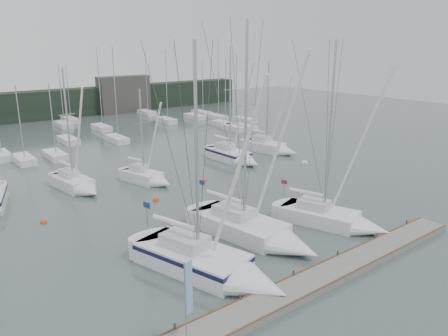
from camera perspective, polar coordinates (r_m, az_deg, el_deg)
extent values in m
plane|color=#4D5D5B|center=(30.17, 6.01, -10.20)|extent=(160.00, 160.00, 0.00)
cube|color=slate|center=(27.14, 13.52, -13.32)|extent=(24.00, 2.00, 0.40)
cube|color=black|center=(84.20, -24.70, 7.31)|extent=(90.00, 4.00, 5.00)
cube|color=#413E3B|center=(88.05, -12.93, 9.36)|extent=(10.00, 3.00, 7.00)
cube|color=silver|center=(84.63, -10.05, 7.10)|extent=(1.80, 4.50, 0.90)
cylinder|color=#A2A5AA|center=(83.47, -10.09, 11.14)|extent=(0.12, 0.12, 11.14)
cube|color=silver|center=(71.30, -15.71, 5.07)|extent=(1.80, 4.50, 0.90)
cylinder|color=#A2A5AA|center=(69.95, -15.95, 10.12)|extent=(0.12, 0.12, 11.82)
cube|color=silver|center=(57.99, -27.11, 1.41)|extent=(1.80, 4.50, 0.90)
cube|color=silver|center=(75.84, -20.25, 5.31)|extent=(1.80, 4.50, 0.90)
cylinder|color=#A2A5AA|center=(74.66, -20.51, 9.09)|extent=(0.12, 0.12, 9.27)
cube|color=silver|center=(71.71, -0.07, 5.73)|extent=(1.80, 4.50, 0.90)
cylinder|color=#A2A5AA|center=(70.52, 0.18, 10.07)|extent=(0.12, 0.12, 10.08)
cube|color=silver|center=(75.46, 2.75, 6.24)|extent=(1.80, 4.50, 0.90)
cylinder|color=#A2A5AA|center=(74.23, 3.08, 11.18)|extent=(0.12, 0.12, 12.23)
cube|color=silver|center=(54.87, -24.68, 0.96)|extent=(1.80, 4.50, 0.90)
cylinder|color=#A2A5AA|center=(53.50, -25.11, 5.49)|extent=(0.12, 0.12, 8.07)
cube|color=silver|center=(80.09, -19.48, 5.92)|extent=(1.80, 4.50, 0.90)
cylinder|color=#A2A5AA|center=(78.97, -19.69, 9.34)|extent=(0.12, 0.12, 8.83)
cube|color=silver|center=(55.53, -21.20, 1.52)|extent=(1.80, 4.50, 0.90)
cylinder|color=#A2A5AA|center=(54.18, -21.52, 6.01)|extent=(0.12, 0.12, 8.06)
cube|color=silver|center=(75.80, -7.54, 6.17)|extent=(1.80, 4.50, 0.90)
cylinder|color=#A2A5AA|center=(74.56, -7.52, 10.72)|extent=(0.12, 0.12, 11.26)
cube|color=silver|center=(79.16, -3.87, 6.69)|extent=(1.80, 4.50, 0.90)
cylinder|color=#A2A5AA|center=(78.14, -3.73, 9.89)|extent=(0.12, 0.12, 8.07)
cube|color=silver|center=(68.96, 2.70, 5.29)|extent=(1.80, 4.50, 0.90)
cylinder|color=#A2A5AA|center=(67.78, 3.04, 9.60)|extent=(0.12, 0.12, 9.62)
cube|color=silver|center=(68.47, 1.30, 5.23)|extent=(1.80, 4.50, 0.90)
cylinder|color=#A2A5AA|center=(67.22, 1.60, 10.06)|extent=(0.12, 0.12, 10.79)
cube|color=silver|center=(62.25, -13.81, 3.65)|extent=(1.80, 4.50, 0.90)
cylinder|color=#A2A5AA|center=(60.77, -14.03, 9.55)|extent=(0.12, 0.12, 12.07)
cube|color=silver|center=(63.47, -19.66, 3.41)|extent=(1.80, 4.50, 0.90)
cylinder|color=#A2A5AA|center=(62.13, -19.97, 8.05)|extent=(0.12, 0.12, 9.59)
cube|color=silver|center=(78.57, -0.95, 6.65)|extent=(1.80, 4.50, 0.90)
cylinder|color=#A2A5AA|center=(77.31, -0.74, 11.80)|extent=(0.12, 0.12, 13.29)
cube|color=silver|center=(83.07, -2.95, 7.16)|extent=(1.80, 4.50, 0.90)
cylinder|color=#A2A5AA|center=(82.02, -2.80, 10.64)|extent=(0.12, 0.12, 9.31)
cube|color=silver|center=(27.30, -4.19, -12.00)|extent=(5.01, 7.62, 1.64)
cone|color=silver|center=(24.77, 5.05, -15.20)|extent=(3.88, 3.77, 3.17)
cube|color=silver|center=(27.07, -5.14, -9.42)|extent=(2.46, 3.18, 0.77)
cylinder|color=#A2A5AA|center=(24.48, -3.62, 2.04)|extent=(0.20, 0.20, 12.17)
cylinder|color=white|center=(27.19, -6.56, -7.07)|extent=(1.25, 3.37, 0.31)
cube|color=#12103C|center=(27.04, -4.21, -10.98)|extent=(5.03, 7.64, 0.27)
cube|color=navy|center=(28.49, -10.07, -4.81)|extent=(0.18, 0.57, 0.39)
cube|color=silver|center=(31.88, 1.95, -7.72)|extent=(4.33, 7.52, 1.50)
cone|color=silver|center=(29.15, 9.63, -10.35)|extent=(3.66, 3.52, 3.20)
cube|color=silver|center=(31.75, 1.28, -5.66)|extent=(2.21, 3.09, 0.70)
cylinder|color=#A2A5AA|center=(29.31, 2.84, 5.57)|extent=(0.18, 0.18, 13.55)
cylinder|color=white|center=(32.00, 0.06, -3.75)|extent=(0.85, 3.46, 0.28)
cube|color=navy|center=(33.35, -2.88, -1.94)|extent=(0.11, 0.54, 0.36)
cube|color=silver|center=(34.40, 12.30, -6.33)|extent=(4.49, 6.26, 1.37)
cone|color=silver|center=(33.38, 18.86, -7.58)|extent=(3.40, 3.21, 2.74)
cube|color=silver|center=(34.18, 11.69, -4.63)|extent=(2.18, 2.64, 0.64)
cylinder|color=#A2A5AA|center=(32.31, 13.71, 4.92)|extent=(0.16, 0.16, 12.42)
cylinder|color=white|center=(34.12, 10.71, -3.13)|extent=(1.17, 2.70, 0.26)
cube|color=maroon|center=(34.66, 7.87, -1.82)|extent=(0.18, 0.47, 0.33)
cube|color=silver|center=(43.79, -19.23, -1.96)|extent=(2.94, 5.01, 1.36)
cone|color=silver|center=(40.93, -17.03, -3.01)|extent=(2.54, 2.34, 2.27)
cube|color=silver|center=(43.90, -19.63, -0.59)|extent=(1.51, 2.06, 0.63)
cylinder|color=#A2A5AA|center=(42.16, -19.73, 5.26)|extent=(0.16, 0.16, 9.93)
cylinder|color=white|center=(44.11, -20.02, 0.56)|extent=(0.59, 2.32, 0.25)
cube|color=silver|center=(43.99, -10.65, -1.24)|extent=(3.14, 4.52, 1.32)
cone|color=silver|center=(41.97, -7.92, -1.97)|extent=(2.51, 2.26, 2.12)
cube|color=silver|center=(44.03, -11.10, 0.07)|extent=(1.56, 1.89, 0.62)
cylinder|color=#A2A5AA|center=(42.63, -10.70, 4.73)|extent=(0.16, 0.16, 8.08)
cylinder|color=white|center=(44.10, -11.49, 1.14)|extent=(0.77, 2.00, 0.25)
cube|color=silver|center=(51.25, 0.50, 1.60)|extent=(2.78, 5.61, 1.52)
cone|color=silver|center=(48.39, 3.50, 0.68)|extent=(2.69, 2.45, 2.63)
cube|color=silver|center=(51.36, 0.14, 2.91)|extent=(1.51, 2.25, 0.71)
cylinder|color=#A2A5AA|center=(49.70, 0.81, 8.87)|extent=(0.18, 0.18, 11.64)
cylinder|color=white|center=(51.62, -0.29, 4.01)|extent=(0.36, 2.71, 0.28)
cube|color=#12103C|center=(51.13, 0.50, 2.15)|extent=(2.80, 5.63, 0.25)
cube|color=silver|center=(55.57, 5.24, 2.68)|extent=(3.48, 5.59, 1.49)
cone|color=silver|center=(53.58, 8.47, 2.06)|extent=(2.88, 2.68, 2.49)
cube|color=silver|center=(55.61, 4.86, 3.86)|extent=(1.76, 2.31, 0.70)
cylinder|color=#A2A5AA|center=(54.32, 5.72, 8.47)|extent=(0.18, 0.18, 9.90)
cylinder|color=white|center=(55.74, 4.43, 4.84)|extent=(0.78, 2.54, 0.28)
sphere|color=red|center=(38.65, -8.87, -4.24)|extent=(0.58, 0.58, 0.58)
sphere|color=red|center=(43.45, -2.61, -1.74)|extent=(0.51, 0.51, 0.51)
sphere|color=red|center=(36.40, -22.49, -6.66)|extent=(0.53, 0.53, 0.53)
cylinder|color=#A2A5AA|center=(20.20, -5.05, -16.99)|extent=(0.07, 0.07, 3.86)
cube|color=blue|center=(20.11, -4.60, -15.29)|extent=(0.49, 0.22, 2.57)
ellipsoid|color=white|center=(28.14, 10.53, 0.75)|extent=(0.28, 0.47, 0.20)
cube|color=gray|center=(27.90, 10.20, 0.68)|extent=(0.46, 0.20, 0.11)
cube|color=gray|center=(28.36, 10.85, 0.90)|extent=(0.46, 0.20, 0.11)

